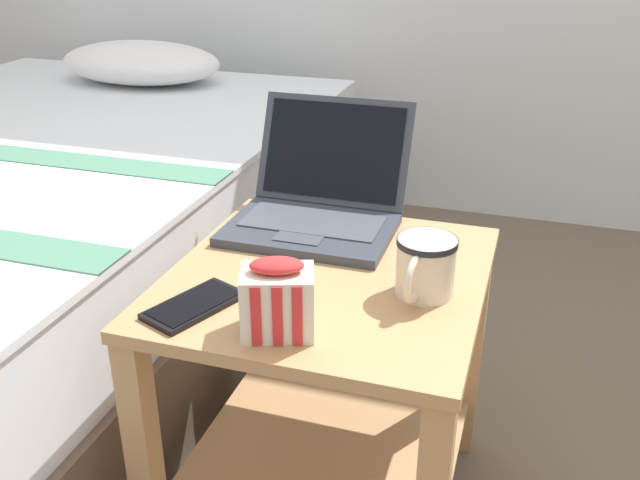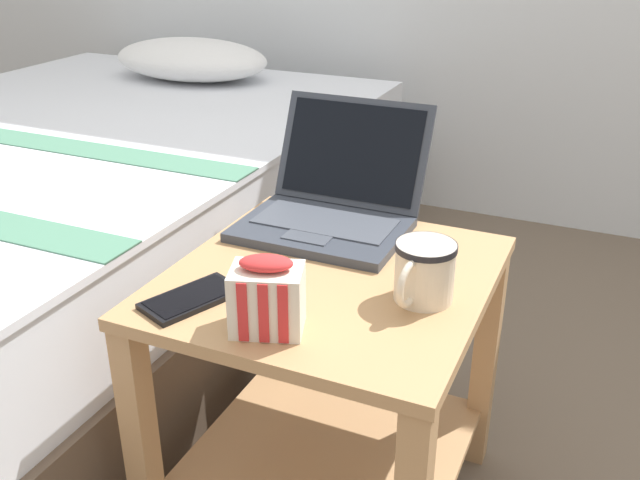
% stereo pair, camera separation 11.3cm
% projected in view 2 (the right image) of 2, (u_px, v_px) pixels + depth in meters
% --- Properties ---
extents(bed, '(1.44, 1.98, 0.66)m').
position_uv_depth(bed, '(65.00, 213.00, 2.07)').
color(bed, brown).
rests_on(bed, ground_plane).
extents(bedside_table, '(0.52, 0.55, 0.51)m').
position_uv_depth(bedside_table, '(329.00, 365.00, 1.28)').
color(bedside_table, tan).
rests_on(bedside_table, ground_plane).
extents(laptop, '(0.31, 0.31, 0.22)m').
position_uv_depth(laptop, '(332.00, 203.00, 1.37)').
color(laptop, '#333842').
rests_on(laptop, bedside_table).
extents(mug_front_left, '(0.10, 0.14, 0.10)m').
position_uv_depth(mug_front_left, '(424.00, 269.00, 1.10)').
color(mug_front_left, beige).
rests_on(mug_front_left, bedside_table).
extents(snack_bag, '(0.12, 0.10, 0.12)m').
position_uv_depth(snack_bag, '(267.00, 297.00, 1.02)').
color(snack_bag, silver).
rests_on(snack_bag, bedside_table).
extents(cell_phone, '(0.13, 0.17, 0.01)m').
position_uv_depth(cell_phone, '(192.00, 298.00, 1.11)').
color(cell_phone, black).
rests_on(cell_phone, bedside_table).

